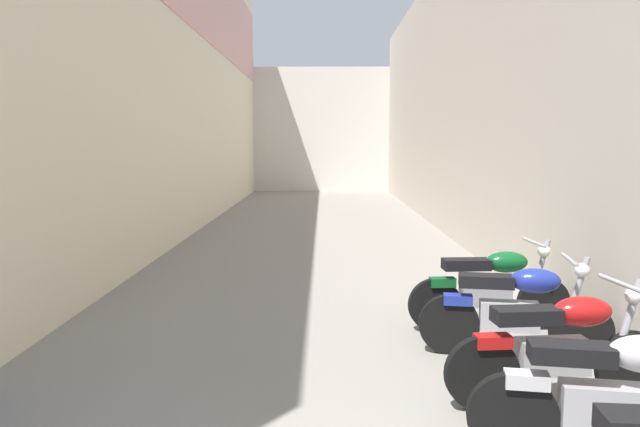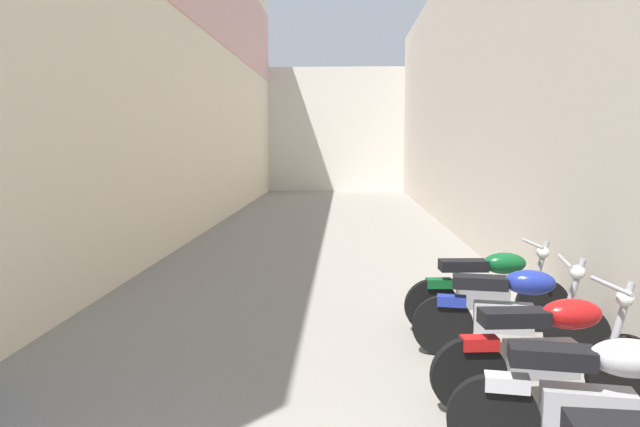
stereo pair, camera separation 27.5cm
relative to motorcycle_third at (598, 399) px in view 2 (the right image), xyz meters
The scene contains 8 objects.
ground_plane 7.97m from the motorcycle_third, 104.56° to the left, with size 41.26×41.26×0.00m, color gray.
building_left 11.58m from the motorcycle_third, 117.97° to the left, with size 0.45×25.26×8.48m.
building_right 10.14m from the motorcycle_third, 83.29° to the left, with size 0.45×25.26×6.52m.
building_far_end 23.51m from the motorcycle_third, 94.90° to the left, with size 8.88×2.00×5.36m, color beige.
motorcycle_third is the anchor object (origin of this frame).
motorcycle_fourth 0.91m from the motorcycle_third, 89.99° to the left, with size 1.85×0.58×1.04m.
motorcycle_fifth 2.01m from the motorcycle_third, 90.00° to the left, with size 1.84×0.58×1.04m.
motorcycle_sixth 2.88m from the motorcycle_third, 90.00° to the left, with size 1.85×0.58×1.04m.
Camera 2 is at (0.39, -0.72, 2.11)m, focal length 33.33 mm.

